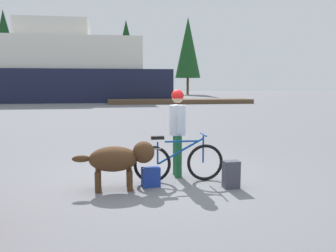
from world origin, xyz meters
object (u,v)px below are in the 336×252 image
at_px(person_cyclist, 177,124).
at_px(handbag_pannier, 151,177).
at_px(bicycle, 178,162).
at_px(dog, 119,159).
at_px(backpack, 231,174).
at_px(ferry_boat, 27,71).

bearing_deg(person_cyclist, handbag_pannier, -132.44).
xyz_separation_m(bicycle, dog, (-1.10, -0.31, 0.17)).
relative_size(bicycle, backpack, 3.51).
relative_size(dog, backpack, 2.91).
distance_m(backpack, ferry_boat, 34.29).
relative_size(person_cyclist, ferry_boat, 0.06).
bearing_deg(backpack, bicycle, 147.94).
distance_m(bicycle, ferry_boat, 33.51).
xyz_separation_m(dog, handbag_pannier, (0.55, 0.06, -0.37)).
height_order(person_cyclist, handbag_pannier, person_cyclist).
distance_m(bicycle, backpack, 1.02).
height_order(person_cyclist, dog, person_cyclist).
distance_m(dog, ferry_boat, 33.49).
bearing_deg(dog, bicycle, 15.93).
distance_m(handbag_pannier, ferry_boat, 33.61).
relative_size(bicycle, ferry_boat, 0.06).
height_order(backpack, handbag_pannier, backpack).
relative_size(dog, ferry_boat, 0.05).
bearing_deg(person_cyclist, bicycle, -97.80).
xyz_separation_m(backpack, ferry_boat, (-10.74, 32.44, 2.88)).
xyz_separation_m(handbag_pannier, ferry_boat, (-9.34, 32.15, 2.94)).
bearing_deg(person_cyclist, dog, -147.95).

